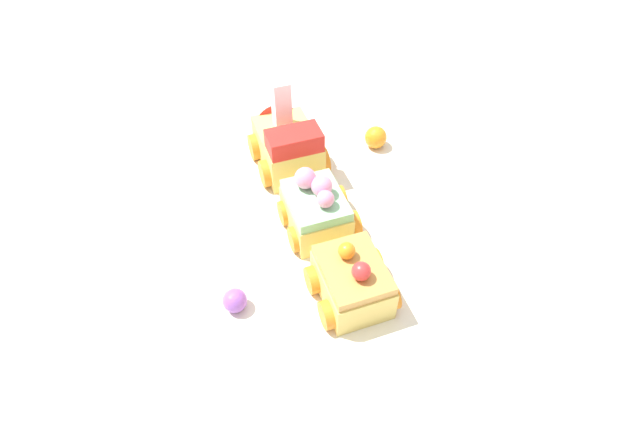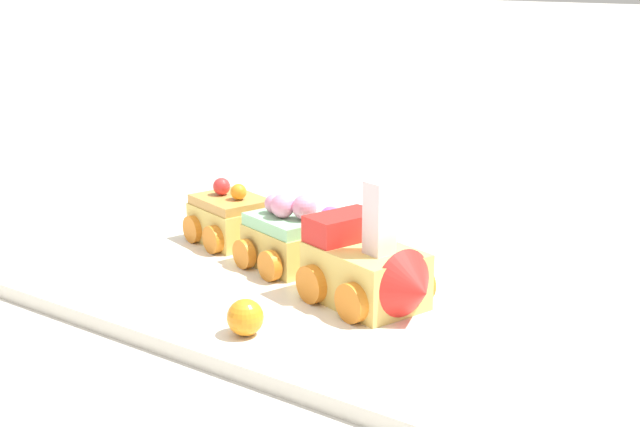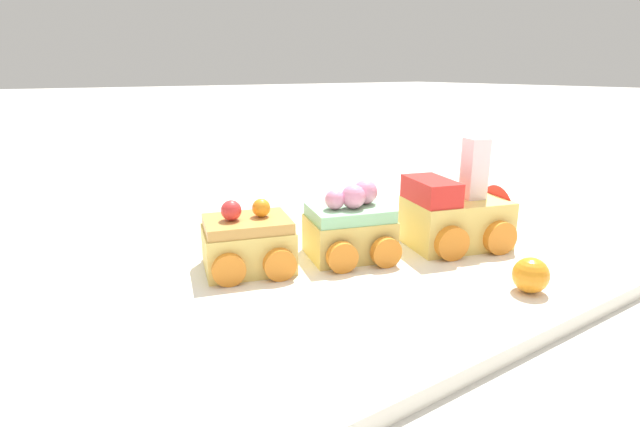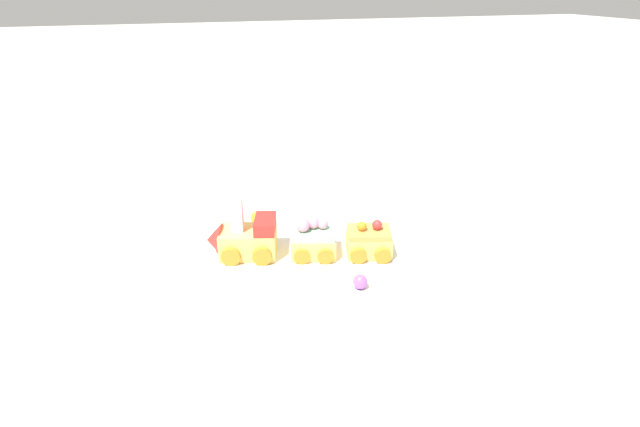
% 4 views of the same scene
% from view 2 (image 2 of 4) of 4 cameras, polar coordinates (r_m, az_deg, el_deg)
% --- Properties ---
extents(ground_plane, '(10.00, 10.00, 0.00)m').
position_cam_2_polar(ground_plane, '(0.75, -0.45, -4.60)').
color(ground_plane, beige).
extents(display_board, '(0.68, 0.35, 0.01)m').
position_cam_2_polar(display_board, '(0.75, -0.46, -4.17)').
color(display_board, white).
rests_on(display_board, ground_plane).
extents(cake_train_locomotive, '(0.12, 0.09, 0.10)m').
position_cam_2_polar(cake_train_locomotive, '(0.67, 3.36, -3.68)').
color(cake_train_locomotive, '#EACC66').
rests_on(cake_train_locomotive, display_board).
extents(cake_car_mint, '(0.08, 0.08, 0.07)m').
position_cam_2_polar(cake_car_mint, '(0.75, -2.12, -1.66)').
color(cake_car_mint, '#EACC66').
rests_on(cake_car_mint, display_board).
extents(cake_car_caramel, '(0.08, 0.08, 0.06)m').
position_cam_2_polar(cake_car_caramel, '(0.83, -5.74, -0.38)').
color(cake_car_caramel, '#EACC66').
rests_on(cake_car_caramel, display_board).
extents(gumball_purple, '(0.02, 0.02, 0.02)m').
position_cam_2_polar(gumball_purple, '(0.87, 0.68, -0.24)').
color(gumball_purple, '#9956C6').
rests_on(gumball_purple, display_board).
extents(gumball_orange, '(0.03, 0.03, 0.03)m').
position_cam_2_polar(gumball_orange, '(0.62, -4.81, -6.64)').
color(gumball_orange, orange).
rests_on(gumball_orange, display_board).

